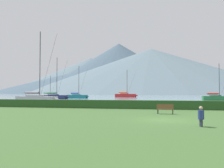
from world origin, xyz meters
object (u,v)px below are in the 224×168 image
object	(u,v)px
sailboat_slip_0	(217,98)
sailboat_slip_5	(126,95)
sailboat_slip_7	(55,97)
person_seated_viewer	(201,115)
sailboat_slip_1	(49,96)
park_bench_near_path	(165,108)
sailboat_slip_2	(37,99)
sailboat_slip_3	(77,96)

from	to	relation	value
sailboat_slip_0	sailboat_slip_5	xyz separation A→B (m)	(-27.24, 29.99, 0.11)
sailboat_slip_5	sailboat_slip_7	bearing A→B (deg)	-112.95
person_seated_viewer	sailboat_slip_0	bearing A→B (deg)	64.93
sailboat_slip_5	sailboat_slip_1	bearing A→B (deg)	-155.71
sailboat_slip_0	park_bench_near_path	bearing A→B (deg)	-110.62
sailboat_slip_0	sailboat_slip_2	distance (m)	42.15
sailboat_slip_1	sailboat_slip_7	size ratio (longest dim) A/B	0.68
sailboat_slip_3	sailboat_slip_5	xyz separation A→B (m)	(13.72, 17.33, 0.10)
sailboat_slip_1	sailboat_slip_3	size ratio (longest dim) A/B	0.77
park_bench_near_path	sailboat_slip_3	bearing A→B (deg)	124.58
sailboat_slip_1	person_seated_viewer	bearing A→B (deg)	-55.04
sailboat_slip_1	sailboat_slip_2	world-z (taller)	sailboat_slip_2
sailboat_slip_2	sailboat_slip_7	bearing A→B (deg)	110.35
sailboat_slip_5	park_bench_near_path	distance (m)	69.80
sailboat_slip_3	person_seated_viewer	xyz separation A→B (m)	(29.81, -58.85, 0.03)
sailboat_slip_1	sailboat_slip_5	bearing A→B (deg)	18.53
sailboat_slip_2	sailboat_slip_5	xyz separation A→B (m)	(10.19, 49.39, -0.02)
sailboat_slip_7	person_seated_viewer	distance (m)	57.94
sailboat_slip_1	sailboat_slip_3	bearing A→B (deg)	-28.92
sailboat_slip_3	sailboat_slip_5	size ratio (longest dim) A/B	1.00
sailboat_slip_0	sailboat_slip_1	distance (m)	59.61
sailboat_slip_3	sailboat_slip_0	bearing A→B (deg)	-13.64
sailboat_slip_3	park_bench_near_path	distance (m)	58.12
sailboat_slip_0	sailboat_slip_5	size ratio (longest dim) A/B	0.84
sailboat_slip_1	park_bench_near_path	bearing A→B (deg)	-52.98
sailboat_slip_0	park_bench_near_path	size ratio (longest dim) A/B	5.69
sailboat_slip_5	sailboat_slip_7	world-z (taller)	sailboat_slip_7
sailboat_slip_1	park_bench_near_path	world-z (taller)	sailboat_slip_1
sailboat_slip_5	sailboat_slip_7	xyz separation A→B (m)	(-16.51, -28.29, -0.05)
sailboat_slip_5	sailboat_slip_0	bearing A→B (deg)	-40.43
sailboat_slip_0	sailboat_slip_5	bearing A→B (deg)	130.54
sailboat_slip_1	sailboat_slip_3	world-z (taller)	sailboat_slip_3
sailboat_slip_2	person_seated_viewer	distance (m)	37.53
sailboat_slip_2	sailboat_slip_7	size ratio (longest dim) A/B	1.16
sailboat_slip_2	sailboat_slip_3	distance (m)	32.25
sailboat_slip_0	sailboat_slip_2	xyz separation A→B (m)	(-37.43, -19.40, 0.14)
sailboat_slip_7	person_seated_viewer	world-z (taller)	sailboat_slip_7
park_bench_near_path	sailboat_slip_1	bearing A→B (deg)	131.46
sailboat_slip_5	park_bench_near_path	size ratio (longest dim) A/B	6.75
sailboat_slip_7	park_bench_near_path	bearing A→B (deg)	-52.11
sailboat_slip_0	person_seated_viewer	bearing A→B (deg)	-105.27
sailboat_slip_0	park_bench_near_path	distance (m)	40.56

